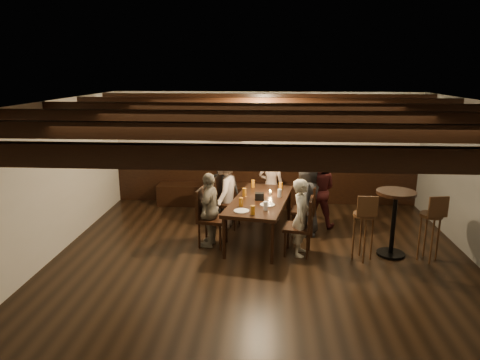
# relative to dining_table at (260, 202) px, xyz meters

# --- Properties ---
(room) EXTENTS (7.00, 7.00, 7.00)m
(room) POSITION_rel_dining_table_xyz_m (-0.23, 0.88, 0.41)
(room) COLOR black
(room) RESTS_ON ground
(dining_table) EXTENTS (1.20, 2.05, 0.72)m
(dining_table) POSITION_rel_dining_table_xyz_m (0.00, 0.00, 0.00)
(dining_table) COLOR black
(dining_table) RESTS_ON floor
(chair_left_near) EXTENTS (0.51, 0.51, 0.95)m
(chair_left_near) POSITION_rel_dining_table_xyz_m (-0.63, 0.57, -0.37)
(chair_left_near) COLOR black
(chair_left_near) RESTS_ON floor
(chair_left_far) EXTENTS (0.52, 0.52, 0.97)m
(chair_left_far) POSITION_rel_dining_table_xyz_m (-0.79, -0.31, -0.37)
(chair_left_far) COLOR black
(chair_left_far) RESTS_ON floor
(chair_right_near) EXTENTS (0.48, 0.48, 0.90)m
(chair_right_near) POSITION_rel_dining_table_xyz_m (0.79, 0.31, -0.39)
(chair_right_near) COLOR black
(chair_right_near) RESTS_ON floor
(chair_right_far) EXTENTS (0.50, 0.50, 0.93)m
(chair_right_far) POSITION_rel_dining_table_xyz_m (0.63, -0.57, -0.38)
(chair_right_far) COLOR black
(chair_right_far) RESTS_ON floor
(person_bench_left) EXTENTS (0.66, 0.49, 1.22)m
(person_bench_left) POSITION_rel_dining_table_xyz_m (-0.73, 1.05, -0.05)
(person_bench_left) COLOR #232426
(person_bench_left) RESTS_ON floor
(person_bench_centre) EXTENTS (0.54, 0.40, 1.35)m
(person_bench_centre) POSITION_rel_dining_table_xyz_m (0.19, 1.03, 0.01)
(person_bench_centre) COLOR gray
(person_bench_centre) RESTS_ON floor
(person_bench_right) EXTENTS (0.76, 0.64, 1.40)m
(person_bench_right) POSITION_rel_dining_table_xyz_m (1.05, 0.73, 0.03)
(person_bench_right) COLOR #511B1C
(person_bench_right) RESTS_ON floor
(person_left_near) EXTENTS (0.66, 0.96, 1.37)m
(person_left_near) POSITION_rel_dining_table_xyz_m (-0.66, 0.58, 0.02)
(person_left_near) COLOR #BCA99F
(person_left_near) RESTS_ON floor
(person_left_far) EXTENTS (0.43, 0.77, 1.24)m
(person_left_far) POSITION_rel_dining_table_xyz_m (-0.82, -0.31, -0.04)
(person_left_far) COLOR gray
(person_left_far) RESTS_ON floor
(person_right_near) EXTENTS (0.54, 0.72, 1.35)m
(person_right_near) POSITION_rel_dining_table_xyz_m (0.82, 0.31, 0.01)
(person_right_near) COLOR #29292C
(person_right_near) RESTS_ON floor
(person_right_far) EXTENTS (0.37, 0.50, 1.23)m
(person_right_far) POSITION_rel_dining_table_xyz_m (0.66, -0.58, -0.05)
(person_right_far) COLOR #B5AD99
(person_right_far) RESTS_ON floor
(pint_a) EXTENTS (0.07, 0.07, 0.14)m
(pint_a) POSITION_rel_dining_table_xyz_m (-0.15, 0.74, 0.13)
(pint_a) COLOR #BF7219
(pint_a) RESTS_ON dining_table
(pint_b) EXTENTS (0.07, 0.07, 0.14)m
(pint_b) POSITION_rel_dining_table_xyz_m (0.36, 0.60, 0.13)
(pint_b) COLOR #BF7219
(pint_b) RESTS_ON dining_table
(pint_c) EXTENTS (0.07, 0.07, 0.14)m
(pint_c) POSITION_rel_dining_table_xyz_m (-0.28, 0.15, 0.13)
(pint_c) COLOR #BF7219
(pint_c) RESTS_ON dining_table
(pint_d) EXTENTS (0.07, 0.07, 0.14)m
(pint_d) POSITION_rel_dining_table_xyz_m (0.33, 0.14, 0.13)
(pint_d) COLOR silver
(pint_d) RESTS_ON dining_table
(pint_e) EXTENTS (0.07, 0.07, 0.14)m
(pint_e) POSITION_rel_dining_table_xyz_m (-0.30, -0.40, 0.13)
(pint_e) COLOR #BF7219
(pint_e) RESTS_ON dining_table
(pint_f) EXTENTS (0.07, 0.07, 0.14)m
(pint_f) POSITION_rel_dining_table_xyz_m (0.10, -0.58, 0.13)
(pint_f) COLOR silver
(pint_f) RESTS_ON dining_table
(pint_g) EXTENTS (0.07, 0.07, 0.14)m
(pint_g) POSITION_rel_dining_table_xyz_m (-0.09, -0.80, 0.13)
(pint_g) COLOR #BF7219
(pint_g) RESTS_ON dining_table
(plate_near) EXTENTS (0.24, 0.24, 0.01)m
(plate_near) POSITION_rel_dining_table_xyz_m (-0.27, -0.66, 0.07)
(plate_near) COLOR white
(plate_near) RESTS_ON dining_table
(plate_far) EXTENTS (0.24, 0.24, 0.01)m
(plate_far) POSITION_rel_dining_table_xyz_m (0.12, -0.33, 0.07)
(plate_far) COLOR white
(plate_far) RESTS_ON dining_table
(condiment_caddy) EXTENTS (0.15, 0.10, 0.12)m
(condiment_caddy) POSITION_rel_dining_table_xyz_m (-0.01, -0.05, 0.12)
(condiment_caddy) COLOR black
(condiment_caddy) RESTS_ON dining_table
(candle) EXTENTS (0.05, 0.05, 0.05)m
(candle) POSITION_rel_dining_table_xyz_m (0.17, 0.27, 0.08)
(candle) COLOR beige
(candle) RESTS_ON dining_table
(high_top_table) EXTENTS (0.59, 0.59, 1.05)m
(high_top_table) POSITION_rel_dining_table_xyz_m (2.09, -0.51, 0.03)
(high_top_table) COLOR black
(high_top_table) RESTS_ON floor
(bar_stool_left) EXTENTS (0.34, 0.34, 1.07)m
(bar_stool_left) POSITION_rel_dining_table_xyz_m (1.59, -0.72, -0.27)
(bar_stool_left) COLOR #372011
(bar_stool_left) RESTS_ON floor
(bar_stool_right) EXTENTS (0.34, 0.36, 1.07)m
(bar_stool_right) POSITION_rel_dining_table_xyz_m (2.59, -0.67, -0.27)
(bar_stool_right) COLOR #372011
(bar_stool_right) RESTS_ON floor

